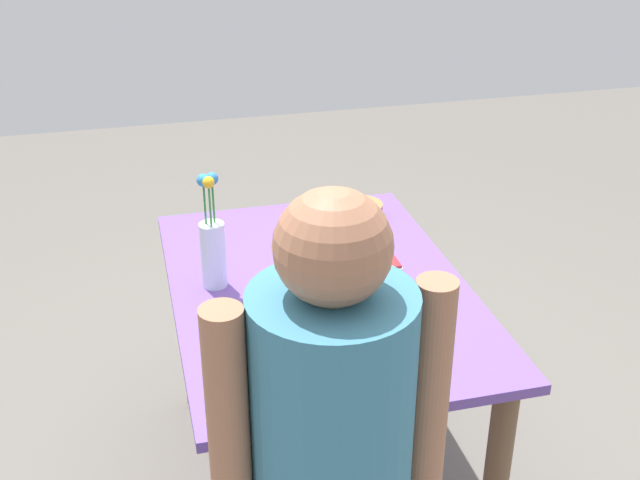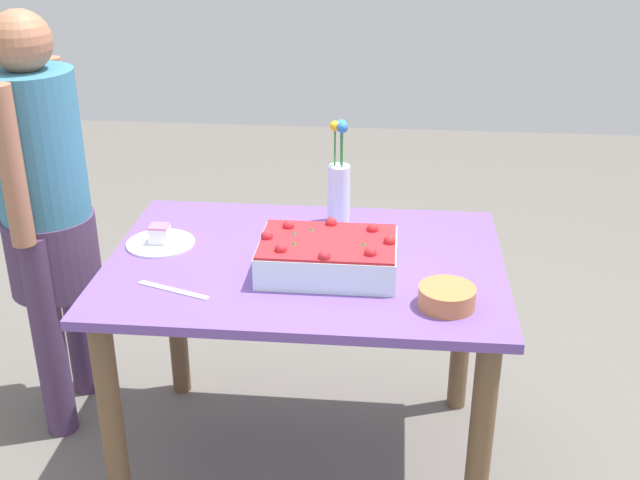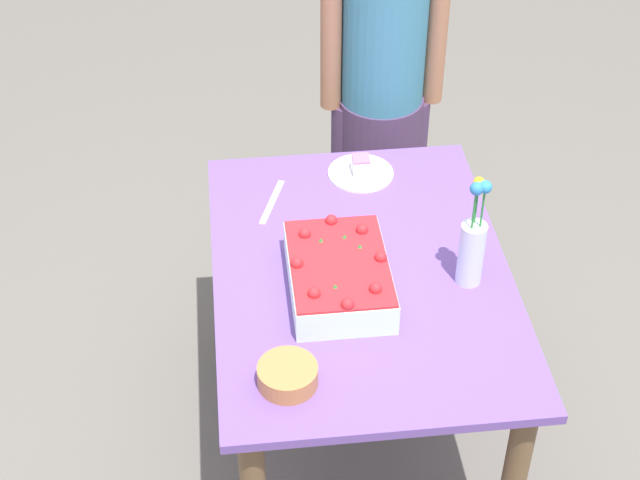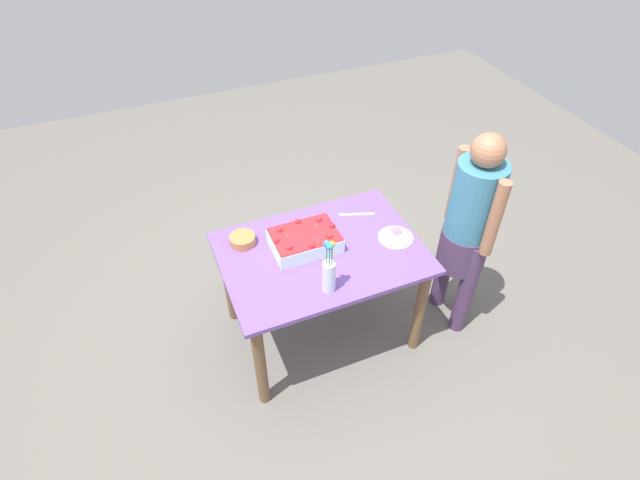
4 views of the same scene
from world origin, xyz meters
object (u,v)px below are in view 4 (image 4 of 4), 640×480
flower_vase (329,273)px  fruit_bowl (243,240)px  person_standing (469,225)px  serving_plate_with_slice (396,236)px  sheet_cake (305,240)px  cake_knife (357,214)px

flower_vase → fruit_bowl: bearing=121.5°
fruit_bowl → person_standing: 1.41m
serving_plate_with_slice → flower_vase: bearing=-157.2°
sheet_cake → flower_vase: size_ratio=1.13×
cake_knife → fruit_bowl: bearing=18.7°
serving_plate_with_slice → flower_vase: size_ratio=0.61×
serving_plate_with_slice → person_standing: size_ratio=0.15×
flower_vase → person_standing: (1.00, 0.10, -0.05)m
sheet_cake → cake_knife: sheet_cake is taller
sheet_cake → serving_plate_with_slice: sheet_cake is taller
flower_vase → fruit_bowl: flower_vase is taller
cake_knife → person_standing: person_standing is taller
cake_knife → fruit_bowl: 0.78m
cake_knife → serving_plate_with_slice: bearing=131.9°
sheet_cake → person_standing: (0.99, -0.28, 0.02)m
sheet_cake → flower_vase: (-0.00, -0.38, 0.08)m
sheet_cake → serving_plate_with_slice: 0.58m
serving_plate_with_slice → sheet_cake: bearing=165.4°
serving_plate_with_slice → cake_knife: size_ratio=0.94×
cake_knife → fruit_bowl: fruit_bowl is taller
cake_knife → fruit_bowl: (-0.78, 0.02, 0.03)m
serving_plate_with_slice → cake_knife: (-0.12, 0.31, -0.01)m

